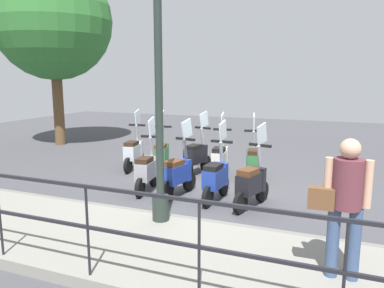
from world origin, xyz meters
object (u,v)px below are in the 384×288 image
object	(u,v)px
scooter_near_1	(216,177)
scooter_far_2	(196,155)
lamp_post_near	(159,90)
scooter_near_2	(178,173)
pedestrian_with_bag	(344,198)
tree_large	(53,22)
scooter_far_1	(220,158)
scooter_far_3	(162,154)
scooter_near_3	(147,169)
scooter_far_4	(134,151)
scooter_far_0	(253,160)
scooter_near_0	(252,182)

from	to	relation	value
scooter_near_1	scooter_far_2	distance (m)	2.04
lamp_post_near	scooter_near_2	distance (m)	2.40
pedestrian_with_bag	tree_large	xyz separation A→B (m)	(6.25, 9.35, 3.14)
scooter_far_1	lamp_post_near	bearing A→B (deg)	173.57
lamp_post_near	tree_large	world-z (taller)	tree_large
scooter_far_3	scooter_far_1	bearing A→B (deg)	-104.49
tree_large	scooter_near_3	xyz separation A→B (m)	(-3.81, -5.57, -3.73)
tree_large	scooter_far_4	size ratio (longest dim) A/B	4.03
scooter_far_4	scooter_far_2	bearing A→B (deg)	-94.04
scooter_far_1	scooter_far_2	bearing A→B (deg)	73.75
pedestrian_with_bag	scooter_far_0	bearing A→B (deg)	23.51
lamp_post_near	scooter_far_1	xyz separation A→B (m)	(3.24, 0.05, -1.71)
scooter_far_2	scooter_far_3	xyz separation A→B (m)	(-0.16, 0.87, 0.00)
tree_large	scooter_near_2	world-z (taller)	tree_large
tree_large	scooter_far_0	xyz separation A→B (m)	(-2.16, -7.44, -3.73)
scooter_near_2	scooter_near_3	world-z (taller)	same
scooter_far_1	scooter_far_2	world-z (taller)	same
scooter_near_1	scooter_far_4	xyz separation A→B (m)	(1.59, 2.75, 0.00)
scooter_far_3	scooter_near_2	bearing A→B (deg)	-160.67
scooter_near_0	scooter_far_3	size ratio (longest dim) A/B	1.00
pedestrian_with_bag	scooter_far_1	bearing A→B (deg)	32.17
pedestrian_with_bag	scooter_near_0	xyz separation A→B (m)	(2.30, 1.53, -0.60)
lamp_post_near	scooter_far_4	distance (m)	4.33
scooter_far_3	scooter_near_0	bearing A→B (deg)	-139.04
scooter_near_0	scooter_near_2	size ratio (longest dim) A/B	1.00
scooter_far_1	scooter_near_0	bearing A→B (deg)	-153.59
lamp_post_near	pedestrian_with_bag	bearing A→B (deg)	-106.73
lamp_post_near	scooter_near_3	size ratio (longest dim) A/B	2.97
scooter_near_3	scooter_far_4	distance (m)	1.98
scooter_far_4	scooter_near_2	bearing A→B (deg)	-137.79
scooter_near_0	pedestrian_with_bag	bearing A→B (deg)	-130.75
scooter_near_0	scooter_near_1	bearing A→B (deg)	97.40
tree_large	scooter_far_3	distance (m)	6.76
scooter_near_2	scooter_far_3	world-z (taller)	same
tree_large	scooter_near_1	size ratio (longest dim) A/B	4.03
tree_large	scooter_near_0	distance (m)	9.52
pedestrian_with_bag	tree_large	bearing A→B (deg)	54.74
lamp_post_near	scooter_near_2	bearing A→B (deg)	14.54
lamp_post_near	scooter_near_0	distance (m)	2.53
pedestrian_with_bag	scooter_far_2	size ratio (longest dim) A/B	1.03
scooter_far_0	scooter_far_3	size ratio (longest dim) A/B	1.00
tree_large	scooter_far_3	size ratio (longest dim) A/B	4.03
scooter_near_3	scooter_far_3	world-z (taller)	same
pedestrian_with_bag	scooter_far_4	world-z (taller)	pedestrian_with_bag
scooter_near_3	scooter_far_2	size ratio (longest dim) A/B	1.00
scooter_near_1	scooter_near_3	world-z (taller)	same
scooter_near_1	scooter_near_2	world-z (taller)	same
scooter_near_0	scooter_near_3	distance (m)	2.25
scooter_near_2	scooter_far_1	bearing A→B (deg)	-2.86
scooter_near_0	scooter_near_2	xyz separation A→B (m)	(0.13, 1.53, 0.00)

